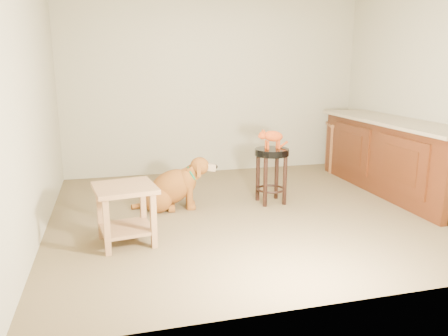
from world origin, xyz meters
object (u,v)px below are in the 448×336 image
object	(u,v)px
tabby_kitten	(271,137)
wood_stool	(340,146)
padded_stool	(271,165)
golden_retriever	(172,188)
side_table	(126,206)

from	to	relation	value
tabby_kitten	wood_stool	bearing A→B (deg)	35.65
padded_stool	golden_retriever	xyz separation A→B (m)	(-1.17, 0.09, -0.23)
side_table	padded_stool	bearing A→B (deg)	25.29
wood_stool	golden_retriever	bearing A→B (deg)	-157.58
padded_stool	wood_stool	world-z (taller)	wood_stool
padded_stool	tabby_kitten	distance (m)	0.33
wood_stool	tabby_kitten	distance (m)	2.06
wood_stool	side_table	distance (m)	3.89
padded_stool	tabby_kitten	world-z (taller)	tabby_kitten
wood_stool	golden_retriever	xyz separation A→B (m)	(-2.76, -1.14, -0.15)
side_table	golden_retriever	world-z (taller)	golden_retriever
padded_stool	golden_retriever	distance (m)	1.20
wood_stool	side_table	world-z (taller)	wood_stool
wood_stool	padded_stool	bearing A→B (deg)	-142.36
padded_stool	golden_retriever	world-z (taller)	padded_stool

